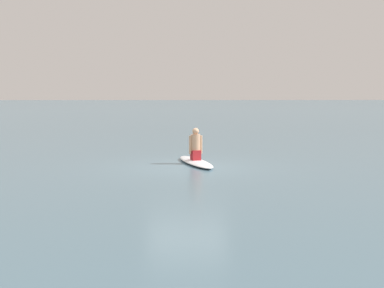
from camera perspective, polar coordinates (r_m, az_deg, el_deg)
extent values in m
plane|color=slate|center=(15.66, -0.54, -2.68)|extent=(400.00, 400.00, 0.00)
ellipsoid|color=white|center=(16.44, 0.42, -2.05)|extent=(3.17, 1.45, 0.13)
cube|color=#A51E23|center=(16.41, 0.42, -1.26)|extent=(0.41, 0.36, 0.33)
cylinder|color=tan|center=(16.36, 0.42, 0.18)|extent=(0.37, 0.37, 0.54)
sphere|color=tan|center=(16.33, 0.42, 1.47)|extent=(0.22, 0.22, 0.22)
cylinder|color=tan|center=(16.42, 1.04, -0.05)|extent=(0.11, 0.11, 0.60)
cylinder|color=tan|center=(16.32, -0.20, -0.09)|extent=(0.11, 0.11, 0.60)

